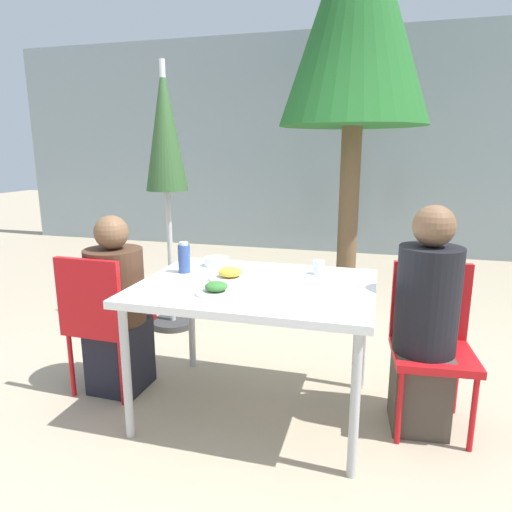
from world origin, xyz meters
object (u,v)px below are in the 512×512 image
person_right (425,326)px  closed_umbrella (165,142)px  chair_right (431,334)px  salad_bowl (216,261)px  tree_behind_left (358,10)px  person_left (117,311)px  chair_left (102,315)px  bottle (184,258)px  drinking_cup (319,267)px

person_right → closed_umbrella: closed_umbrella is taller
chair_right → closed_umbrella: size_ratio=0.41×
salad_bowl → tree_behind_left: tree_behind_left is taller
person_right → salad_bowl: person_right is taller
person_left → closed_umbrella: bearing=99.4°
person_left → person_right: 1.73m
chair_left → chair_right: bearing=8.3°
person_right → bottle: bearing=-6.5°
closed_umbrella → salad_bowl: 1.23m
closed_umbrella → salad_bowl: size_ratio=14.01×
chair_left → person_left: size_ratio=0.80×
chair_right → salad_bowl: size_ratio=5.73×
tree_behind_left → person_right: bearing=-76.8°
chair_right → person_right: bearing=58.1°
bottle → person_right: bearing=-1.6°
person_left → salad_bowl: bearing=30.2°
tree_behind_left → person_left: bearing=-115.5°
chair_right → bottle: (-1.37, -0.05, 0.33)m
person_left → person_right: person_right is taller
tree_behind_left → salad_bowl: bearing=-106.5°
person_right → drinking_cup: size_ratio=14.72×
bottle → tree_behind_left: bearing=72.2°
chair_right → closed_umbrella: 2.33m
chair_right → salad_bowl: (-1.25, 0.15, 0.27)m
bottle → tree_behind_left: tree_behind_left is taller
chair_left → person_right: size_ratio=0.72×
closed_umbrella → bottle: bearing=-59.7°
drinking_cup → salad_bowl: size_ratio=0.54×
chair_right → drinking_cup: chair_right is taller
person_left → chair_right: size_ratio=1.26×
bottle → chair_right: bearing=2.0°
person_left → drinking_cup: size_ratio=13.38×
drinking_cup → tree_behind_left: (0.01, 2.20, 1.92)m
person_left → tree_behind_left: tree_behind_left is taller
person_right → bottle: (-1.32, 0.04, 0.26)m
salad_bowl → person_left: bearing=-151.5°
person_right → closed_umbrella: 2.30m
salad_bowl → person_right: bearing=-11.2°
person_right → drinking_cup: bearing=-24.2°
chair_left → tree_behind_left: 3.57m
chair_right → person_left: bearing=-0.6°
chair_left → salad_bowl: size_ratio=5.73×
chair_right → chair_left: bearing=1.7°
chair_right → bottle: size_ratio=4.76×
chair_right → drinking_cup: (-0.62, 0.12, 0.29)m
chair_left → drinking_cup: (1.21, 0.33, 0.29)m
bottle → salad_bowl: size_ratio=1.20×
chair_right → tree_behind_left: size_ratio=0.22×
drinking_cup → chair_right: bearing=-10.6°
closed_umbrella → drinking_cup: closed_umbrella is taller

